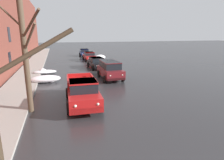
{
  "coord_description": "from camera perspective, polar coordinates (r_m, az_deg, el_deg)",
  "views": [
    {
      "loc": [
        -3.04,
        -1.88,
        4.52
      ],
      "look_at": [
        1.01,
        11.92,
        0.97
      ],
      "focal_mm": 30.37,
      "sensor_mm": 36.0,
      "label": 1
    }
  ],
  "objects": [
    {
      "name": "snow_bank_along_right_kerb",
      "position": [
        18.91,
        -19.21,
        0.29
      ],
      "size": [
        2.77,
        1.3,
        0.69
      ],
      "color": "white",
      "rests_on": "ground"
    },
    {
      "name": "pickup_truck_red_approaching_near_lane",
      "position": [
        12.34,
        -8.89,
        -3.46
      ],
      "size": [
        2.25,
        5.12,
        1.76
      ],
      "color": "red",
      "rests_on": "ground"
    },
    {
      "name": "bare_tree_second_along_sidewalk",
      "position": [
        11.52,
        -24.59,
        7.19
      ],
      "size": [
        2.47,
        2.36,
        6.42
      ],
      "color": "#4C3D2D",
      "rests_on": "ground"
    },
    {
      "name": "sedan_red_parked_far_down_block",
      "position": [
        32.7,
        -6.82,
        7.16
      ],
      "size": [
        1.98,
        4.24,
        1.42
      ],
      "color": "red",
      "rests_on": "ground"
    },
    {
      "name": "snow_bank_near_corner_right",
      "position": [
        33.39,
        -3.62,
        6.79
      ],
      "size": [
        1.93,
        1.17,
        0.9
      ],
      "color": "white",
      "rests_on": "ground"
    },
    {
      "name": "suv_maroon_parked_kerbside_close",
      "position": [
        19.15,
        -0.61,
        3.23
      ],
      "size": [
        1.98,
        4.38,
        1.82
      ],
      "color": "maroon",
      "rests_on": "ground"
    },
    {
      "name": "left_sidewalk_slab",
      "position": [
        20.62,
        -24.94,
        0.1
      ],
      "size": [
        2.8,
        80.0,
        0.15
      ],
      "primitive_type": "cube",
      "color": "gray",
      "rests_on": "ground"
    },
    {
      "name": "sedan_darkblue_queued_behind_truck",
      "position": [
        39.26,
        -8.3,
        8.22
      ],
      "size": [
        2.14,
        4.14,
        1.42
      ],
      "color": "navy",
      "rests_on": "ground"
    },
    {
      "name": "snow_bank_mid_block_left",
      "position": [
        23.01,
        -19.64,
        2.35
      ],
      "size": [
        2.55,
        1.2,
        0.64
      ],
      "color": "white",
      "rests_on": "ground"
    },
    {
      "name": "sedan_black_parked_kerbside_mid",
      "position": [
        25.36,
        -4.67,
        5.28
      ],
      "size": [
        2.13,
        4.5,
        1.42
      ],
      "color": "black",
      "rests_on": "ground"
    }
  ]
}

